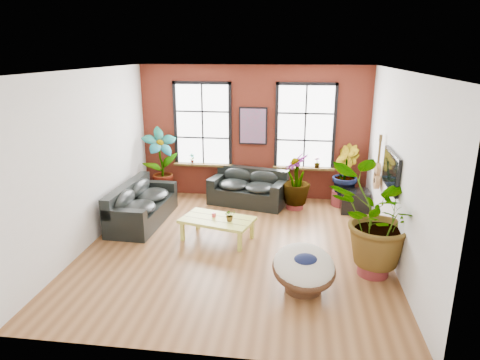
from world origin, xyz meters
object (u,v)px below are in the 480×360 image
Objects in this scene: sofa_left at (140,205)px; papasan_chair at (304,268)px; coffee_table at (217,221)px; sofa_back at (249,188)px.

papasan_chair is (3.73, -2.53, -0.00)m from sofa_left.
coffee_table is 2.52m from papasan_chair.
sofa_back is at bearing -53.86° from sofa_left.
coffee_table is (-0.39, -2.33, 0.02)m from sofa_back.
papasan_chair reaches higher than coffee_table.
sofa_back is at bearing 95.13° from papasan_chair.
papasan_chair is (1.78, -1.79, -0.01)m from coffee_table.
coffee_table is at bearing 121.43° from papasan_chair.
sofa_left reaches higher than coffee_table.
sofa_left reaches higher than papasan_chair.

